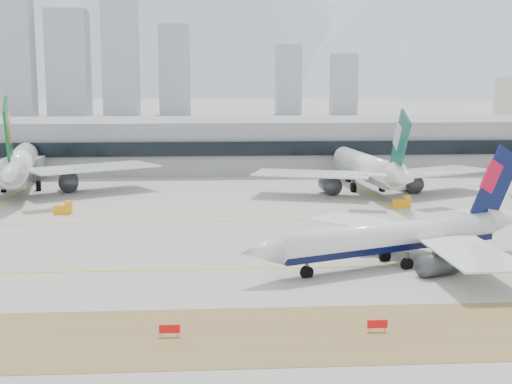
{
  "coord_description": "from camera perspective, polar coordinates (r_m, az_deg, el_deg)",
  "views": [
    {
      "loc": [
        -0.78,
        -103.87,
        26.58
      ],
      "look_at": [
        7.69,
        18.0,
        7.5
      ],
      "focal_mm": 50.0,
      "sensor_mm": 36.0,
      "label": 1
    }
  ],
  "objects": [
    {
      "name": "ground",
      "position": [
        107.22,
        -3.45,
        -5.49
      ],
      "size": [
        3000.0,
        3000.0,
        0.0
      ],
      "primitive_type": "plane",
      "color": "#A6A39B",
      "rests_on": "ground"
    },
    {
      "name": "taxiing_airliner",
      "position": [
        106.13,
        11.52,
        -3.52
      ],
      "size": [
        48.4,
        40.93,
        17.09
      ],
      "rotation": [
        0.0,
        0.0,
        3.54
      ],
      "color": "white",
      "rests_on": "ground"
    },
    {
      "name": "widebody_eva",
      "position": [
        180.83,
        -18.39,
        2.0
      ],
      "size": [
        66.16,
        65.49,
        23.92
      ],
      "rotation": [
        0.0,
        0.0,
        1.74
      ],
      "color": "white",
      "rests_on": "ground"
    },
    {
      "name": "widebody_cathay",
      "position": [
        173.56,
        9.06,
        1.83
      ],
      "size": [
        59.17,
        58.06,
        21.15
      ],
      "rotation": [
        0.0,
        0.0,
        1.65
      ],
      "color": "white",
      "rests_on": "ground"
    },
    {
      "name": "terminal",
      "position": [
        219.54,
        -3.77,
        3.87
      ],
      "size": [
        280.0,
        43.1,
        15.0
      ],
      "color": "gray",
      "rests_on": "ground"
    },
    {
      "name": "hold_sign_left",
      "position": [
        76.44,
        -6.93,
        -10.84
      ],
      "size": [
        2.2,
        0.15,
        1.35
      ],
      "color": "red",
      "rests_on": "ground"
    },
    {
      "name": "hold_sign_right",
      "position": [
        78.42,
        9.68,
        -10.38
      ],
      "size": [
        2.2,
        0.15,
        1.35
      ],
      "color": "red",
      "rests_on": "ground"
    },
    {
      "name": "gse_c",
      "position": [
        153.8,
        11.64,
        -0.86
      ],
      "size": [
        3.55,
        2.0,
        2.6
      ],
      "color": "#FD9E0D",
      "rests_on": "ground"
    },
    {
      "name": "gse_b",
      "position": [
        149.07,
        -15.14,
        -1.3
      ],
      "size": [
        3.55,
        2.0,
        2.6
      ],
      "color": "#FD9E0D",
      "rests_on": "ground"
    },
    {
      "name": "city_skyline",
      "position": [
        567.76,
        -15.01,
        10.92
      ],
      "size": [
        342.0,
        49.8,
        140.0
      ],
      "color": "#98A0AD",
      "rests_on": "ground"
    },
    {
      "name": "mountain_ridge",
      "position": [
        1516.36,
        -2.77,
        14.74
      ],
      "size": [
        2830.0,
        1120.0,
        470.0
      ],
      "color": "#9EA8B7",
      "rests_on": "ground"
    }
  ]
}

